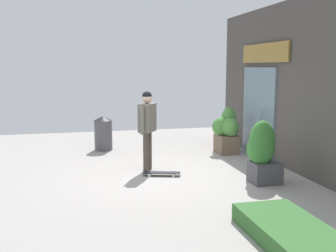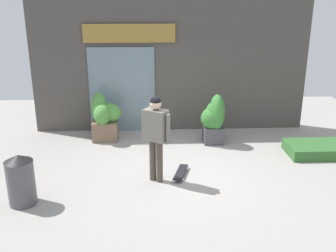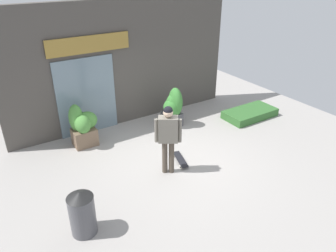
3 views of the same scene
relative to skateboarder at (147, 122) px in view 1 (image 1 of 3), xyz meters
The scene contains 8 objects.
ground_plane 1.22m from the skateboarder, 39.35° to the left, with size 12.00×12.00×0.00m, color #9E9993.
building_facade 3.30m from the skateboarder, 83.01° to the left, with size 7.25×0.31×3.72m.
skateboarder is the anchor object (origin of this frame).
skateboard 1.16m from the skateboarder, 22.42° to the left, with size 0.39×0.80×0.08m.
planter_box_left 2.52m from the skateboarder, 53.83° to the left, with size 0.58×0.66×1.26m.
planter_box_right 2.73m from the skateboarder, 118.23° to the left, with size 0.75×0.69×1.22m.
trash_bin 2.60m from the skateboarder, 161.57° to the right, with size 0.50×0.50×0.94m.
hedge_ledge 4.23m from the skateboarder, 16.57° to the left, with size 1.75×0.90×0.25m, color #33662D.
Camera 1 is at (7.87, -1.85, 2.27)m, focal length 41.84 mm.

